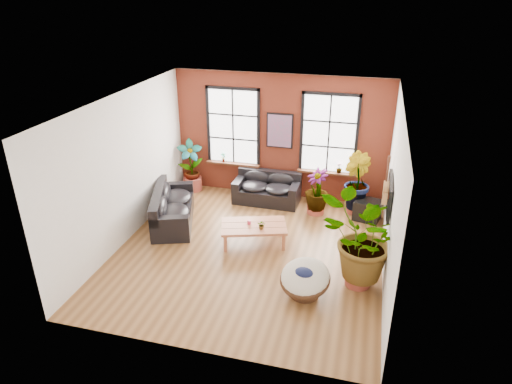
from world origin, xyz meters
TOP-DOWN VIEW (x-y plane):
  - room at (0.00, 0.15)m, footprint 6.04×6.54m
  - sofa_back at (-0.22, 2.70)m, footprint 1.83×0.91m
  - sofa_left at (-2.33, 0.87)m, footprint 1.61×2.41m
  - coffee_table at (0.00, 0.39)m, footprint 1.71×1.29m
  - papasan_chair at (1.49, -1.28)m, footprint 1.20×1.21m
  - poster at (0.00, 3.18)m, footprint 0.74×0.06m
  - tv_wall_unit at (2.93, 0.60)m, footprint 0.13×1.86m
  - media_box at (2.57, 2.29)m, footprint 0.75×0.68m
  - pot_back_left at (-2.56, 2.89)m, footprint 0.59×0.59m
  - pot_back_right at (2.22, 2.66)m, footprint 0.66×0.66m
  - pot_right_wall at (2.49, -0.65)m, footprint 0.55×0.55m
  - pot_mid at (1.21, 2.32)m, footprint 0.61×0.61m
  - floor_plant_back_left at (-2.57, 2.86)m, footprint 0.89×0.80m
  - floor_plant_back_right at (2.18, 2.65)m, footprint 1.00×1.05m
  - floor_plant_right_wall at (2.50, -0.68)m, footprint 2.13×2.10m
  - floor_plant_mid at (1.22, 2.30)m, footprint 0.89×0.89m
  - table_plant at (0.23, 0.25)m, footprint 0.21×0.18m
  - sill_plant_left at (-1.65, 3.13)m, footprint 0.17×0.17m
  - sill_plant_right at (1.70, 3.13)m, footprint 0.19×0.19m

SIDE VIEW (x-z plane):
  - pot_mid at x=1.21m, z-range 0.00..0.34m
  - pot_back_right at x=2.22m, z-range 0.00..0.38m
  - pot_right_wall at x=2.49m, z-range 0.00..0.38m
  - pot_back_left at x=-2.56m, z-range 0.00..0.39m
  - media_box at x=2.57m, z-range 0.00..0.54m
  - sofa_back at x=-0.22m, z-range -0.04..0.80m
  - papasan_chair at x=1.49m, z-range 0.01..0.76m
  - sofa_left at x=-2.33m, z-range -0.04..0.84m
  - coffee_table at x=0.00m, z-range 0.14..0.72m
  - table_plant at x=0.23m, z-range 0.49..0.71m
  - floor_plant_mid at x=1.22m, z-range 0.14..1.27m
  - floor_plant_back_left at x=-2.57m, z-range 0.15..1.55m
  - floor_plant_back_right at x=2.18m, z-range 0.15..1.65m
  - sill_plant_left at x=-1.65m, z-range 0.90..1.17m
  - sill_plant_right at x=1.70m, z-range 0.90..1.17m
  - floor_plant_right_wall at x=2.50m, z-range 0.16..1.95m
  - tv_wall_unit at x=2.93m, z-range 0.94..2.14m
  - room at x=0.00m, z-range -0.02..3.52m
  - poster at x=0.00m, z-range 1.46..2.44m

